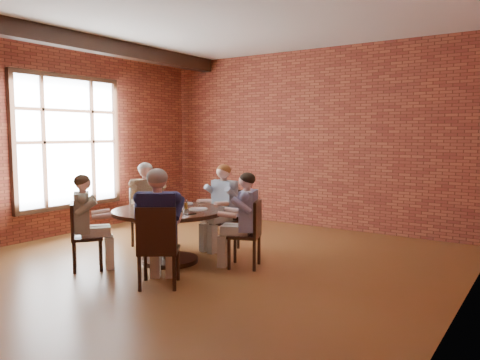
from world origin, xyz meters
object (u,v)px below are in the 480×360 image
Objects in this scene: chair_b at (226,216)px; chair_c at (145,215)px; diner_a at (244,220)px; dining_table at (169,225)px; smartphone at (190,214)px; chair_d at (81,233)px; diner_b at (222,207)px; diner_e at (159,228)px; diner_c at (147,206)px; chair_e at (158,244)px; diner_d at (87,222)px; chair_a at (250,231)px.

chair_c reaches higher than chair_b.
dining_table is at bearing -90.00° from diner_a.
diner_a is at bearing 64.85° from smartphone.
chair_b is at bearing -33.27° from chair_c.
chair_d is (-1.71, -1.32, -0.15)m from diner_a.
diner_b is 1.40× the size of chair_c.
chair_b reaches higher than dining_table.
chair_c is 0.68× the size of diner_e.
diner_c reaches higher than diner_a.
chair_e is 6.44× the size of smartphone.
diner_a is 1.38× the size of chair_b.
diner_b is 1.05× the size of diner_d.
chair_b is 2.15m from diner_d.
chair_a reaches higher than dining_table.
diner_d reaches higher than chair_c.
chair_a is at bearing -106.02° from diner_d.
diner_b is 2.00m from chair_e.
diner_c is at bearing -140.49° from diner_b.
chair_a is at bearing -105.49° from chair_d.
chair_b reaches higher than chair_a.
chair_a reaches higher than smartphone.
chair_e is (0.50, -1.93, -0.14)m from diner_b.
chair_e is at bearing -104.65° from chair_c.
diner_c is at bearing -112.22° from diner_a.
chair_a is 0.71× the size of diner_a.
dining_table is 10.37× the size of smartphone.
chair_a is 0.68× the size of diner_c.
diner_b is 2.07m from diner_d.
chair_b is 2.08m from chair_e.
chair_d is at bearing -74.17° from chair_a.
diner_b reaches higher than chair_b.
chair_b is at bearing -75.79° from chair_d.
dining_table is at bearing -90.00° from diner_b.
chair_c reaches higher than dining_table.
diner_b is (0.15, 1.03, 0.13)m from dining_table.
chair_c reaches higher than smartphone.
diner_b reaches higher than diner_a.
chair_c is at bearing -143.90° from diner_b.
chair_b is 2.00m from diner_e.
diner_b is 8.76× the size of smartphone.
dining_table is 1.24× the size of diner_d.
diner_d is (-1.73, -1.29, 0.13)m from chair_a.
dining_table is 1.74× the size of chair_d.
chair_e is (-0.41, -1.32, 0.03)m from chair_a.
diner_b is at bearing -32.89° from diner_c.
diner_d is at bearing -104.91° from diner_b.
chair_e is at bearing -60.61° from smartphone.
chair_c reaches higher than chair_d.
diner_d is at bearing -142.48° from chair_c.
chair_e is at bearing -67.10° from diner_b.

